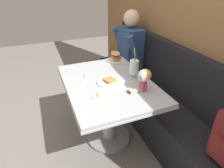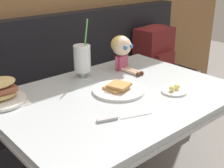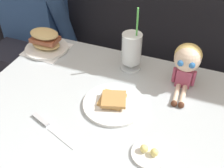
% 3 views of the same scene
% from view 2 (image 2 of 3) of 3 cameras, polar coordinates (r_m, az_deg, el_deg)
% --- Properties ---
extents(booth_bench, '(2.60, 0.48, 1.00)m').
position_cam_2_polar(booth_bench, '(2.08, -10.88, -6.92)').
color(booth_bench, black).
rests_on(booth_bench, ground).
extents(diner_table, '(1.11, 0.81, 0.74)m').
position_cam_2_polar(diner_table, '(1.52, 0.94, -8.58)').
color(diner_table, '#B2BCC1').
rests_on(diner_table, ground).
extents(toast_plate, '(0.25, 0.25, 0.04)m').
position_cam_2_polar(toast_plate, '(1.45, 1.20, -1.06)').
color(toast_plate, white).
rests_on(toast_plate, diner_table).
extents(milkshake_glass, '(0.10, 0.10, 0.32)m').
position_cam_2_polar(milkshake_glass, '(1.60, -5.56, 4.49)').
color(milkshake_glass, silver).
rests_on(milkshake_glass, diner_table).
extents(sandwich_plate, '(0.22, 0.22, 0.12)m').
position_cam_2_polar(sandwich_plate, '(1.41, -20.41, -1.58)').
color(sandwich_plate, white).
rests_on(sandwich_plate, diner_table).
extents(butter_saucer, '(0.12, 0.12, 0.04)m').
position_cam_2_polar(butter_saucer, '(1.47, 11.65, -1.21)').
color(butter_saucer, white).
rests_on(butter_saucer, diner_table).
extents(butter_knife, '(0.23, 0.10, 0.01)m').
position_cam_2_polar(butter_knife, '(1.20, 0.62, -6.48)').
color(butter_knife, silver).
rests_on(butter_knife, diner_table).
extents(seated_doll, '(0.12, 0.22, 0.20)m').
position_cam_2_polar(seated_doll, '(1.72, 1.86, 6.82)').
color(seated_doll, '#B74C6B').
rests_on(seated_doll, diner_table).
extents(backpack, '(0.31, 0.26, 0.41)m').
position_cam_2_polar(backpack, '(2.51, 7.99, 6.58)').
color(backpack, maroon).
rests_on(backpack, booth_bench).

